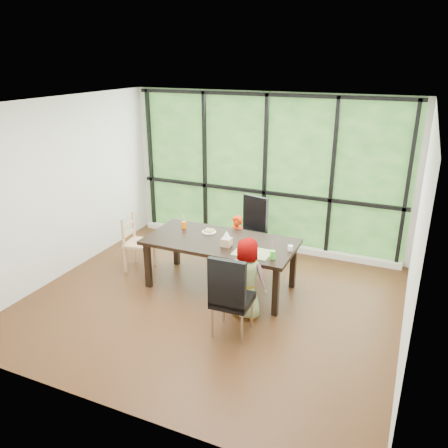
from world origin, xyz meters
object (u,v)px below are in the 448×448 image
Objects in this scene: orange_cup at (184,225)px; child_older at (247,278)px; chair_window_leather at (248,230)px; child_toddler at (237,243)px; chair_interior_leather at (233,294)px; plate_far at (209,232)px; tissue_box at (227,242)px; green_cup at (272,255)px; white_mug at (290,248)px; chair_end_beech at (139,243)px; plate_near at (251,252)px; dining_table at (220,264)px.

child_older is at bearing -30.70° from orange_cup.
child_toddler is at bearing -81.56° from chair_window_leather.
chair_interior_leather reaches higher than plate_far.
chair_interior_leather is (0.57, -2.06, 0.00)m from chair_window_leather.
plate_far is 0.58m from tissue_box.
child_older reaches higher than plate_far.
white_mug is (0.14, 0.35, -0.02)m from green_cup.
child_toddler reaches higher than chair_end_beech.
chair_interior_leather reaches higher than child_toddler.
green_cup is at bearing -106.42° from chair_end_beech.
plate_near is (0.51, -1.27, 0.22)m from chair_window_leather.
dining_table is 1.05m from chair_window_leather.
orange_cup reaches higher than dining_table.
plate_far is at bearing 140.63° from tissue_box.
chair_end_beech is 1.20m from plate_far.
plate_far is (-0.90, 1.24, 0.22)m from chair_interior_leather.
chair_window_leather is 10.06× the size of orange_cup.
plate_near is at bearing -19.69° from orange_cup.
chair_window_leather is at bearing 95.68° from tissue_box.
chair_interior_leather is at bearing -58.94° from dining_table.
orange_cup is (-0.43, 0.00, 0.05)m from plate_far.
plate_near is (1.99, -0.27, 0.31)m from chair_end_beech.
chair_window_leather is 1.20× the size of chair_end_beech.
child_toddler is at bearing -59.11° from child_older.
plate_near is (0.56, -0.87, 0.30)m from child_toddler.
chair_window_leather is 1.18× the size of child_toddler.
child_toddler is at bearing -75.48° from chair_end_beech.
white_mug is (1.73, -0.16, -0.02)m from orange_cup.
white_mug is at bearing 32.10° from plate_near.
tissue_box is (0.16, -0.78, 0.35)m from child_toddler.
chair_interior_leather reaches higher than white_mug.
chair_end_beech reaches higher than green_cup.
child_toddler is 4.33× the size of plate_far.
dining_table is 10.15× the size of plate_near.
dining_table is at bearing -36.90° from plate_far.
tissue_box is at bearing -39.37° from plate_far.
tissue_box is at bearing 168.27° from green_cup.
chair_end_beech is 0.98× the size of child_toddler.
tissue_box reaches higher than orange_cup.
chair_interior_leather is 14.87× the size of white_mug.
chair_end_beech is 6.69× the size of tissue_box.
plate_near is 0.41m from tissue_box.
white_mug is (1.02, 0.05, 0.41)m from dining_table.
orange_cup is at bearing 179.74° from plate_far.
child_toddler reaches higher than orange_cup.
dining_table is at bearing 136.69° from tissue_box.
chair_interior_leather reaches higher than dining_table.
dining_table is 10.22× the size of plate_far.
plate_near is at bearing -73.58° from child_older.
chair_interior_leather is at bearing -109.75° from green_cup.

